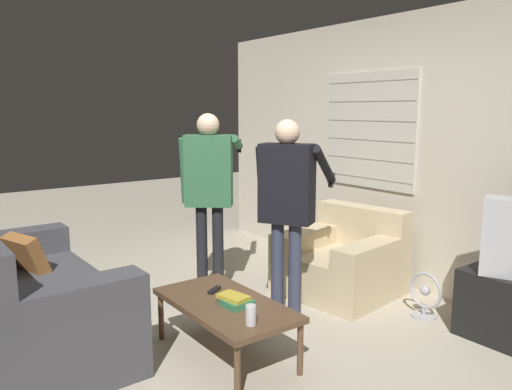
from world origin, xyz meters
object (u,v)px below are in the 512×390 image
at_px(coffee_table, 225,307).
at_px(person_left_standing, 209,182).
at_px(couch_blue, 25,302).
at_px(book_stack, 236,301).
at_px(person_right_standing, 287,197).
at_px(armchair_beige, 343,261).
at_px(floor_fan, 425,296).
at_px(soda_can, 251,315).
at_px(spare_remote, 214,290).

bearing_deg(coffee_table, person_left_standing, 153.42).
xyz_separation_m(couch_blue, book_stack, (1.03, 1.09, 0.08)).
xyz_separation_m(coffee_table, person_right_standing, (-0.20, 0.71, 0.66)).
bearing_deg(person_left_standing, armchair_beige, 6.26).
distance_m(person_left_standing, book_stack, 1.40).
xyz_separation_m(couch_blue, armchair_beige, (0.55, 2.62, -0.05)).
distance_m(couch_blue, coffee_table, 1.42).
relative_size(person_left_standing, person_right_standing, 1.03).
distance_m(armchair_beige, person_right_standing, 1.12).
bearing_deg(armchair_beige, person_right_standing, 94.76).
distance_m(person_right_standing, floor_fan, 1.41).
bearing_deg(coffee_table, soda_can, -10.80).
distance_m(couch_blue, armchair_beige, 2.68).
bearing_deg(person_right_standing, person_left_standing, 161.66).
bearing_deg(coffee_table, floor_fan, 75.52).
bearing_deg(person_left_standing, person_right_standing, -38.74).
height_order(couch_blue, floor_fan, couch_blue).
relative_size(armchair_beige, soda_can, 8.35).
bearing_deg(soda_can, armchair_beige, 115.71).
height_order(coffee_table, soda_can, soda_can).
relative_size(armchair_beige, person_left_standing, 0.64).
distance_m(person_left_standing, floor_fan, 2.05).
distance_m(person_right_standing, spare_remote, 0.90).
bearing_deg(armchair_beige, spare_remote, 88.98).
bearing_deg(spare_remote, soda_can, -39.64).
bearing_deg(person_right_standing, book_stack, -97.41).
relative_size(coffee_table, soda_can, 8.48).
relative_size(person_left_standing, soda_can, 13.06).
height_order(armchair_beige, floor_fan, armchair_beige).
xyz_separation_m(coffee_table, person_left_standing, (-1.05, 0.53, 0.69)).
relative_size(book_stack, soda_can, 1.82).
relative_size(book_stack, floor_fan, 0.60).
relative_size(spare_remote, floor_fan, 0.35).
distance_m(couch_blue, book_stack, 1.50).
bearing_deg(coffee_table, person_right_standing, 105.52).
distance_m(couch_blue, person_right_standing, 2.03).
xyz_separation_m(soda_can, floor_fan, (0.03, 1.73, -0.28)).
height_order(coffee_table, spare_remote, spare_remote).
height_order(coffee_table, person_left_standing, person_left_standing).
bearing_deg(armchair_beige, floor_fan, 179.37).
relative_size(armchair_beige, book_stack, 4.58).
xyz_separation_m(person_left_standing, floor_fan, (1.48, 1.13, -0.86)).
distance_m(coffee_table, person_right_standing, 0.98).
xyz_separation_m(couch_blue, coffee_table, (0.93, 1.07, 0.01)).
distance_m(couch_blue, floor_fan, 3.05).
height_order(person_right_standing, spare_remote, person_right_standing).
height_order(coffee_table, book_stack, book_stack).
bearing_deg(person_right_standing, coffee_table, -104.90).
relative_size(couch_blue, soda_can, 14.42).
bearing_deg(couch_blue, floor_fan, 62.48).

